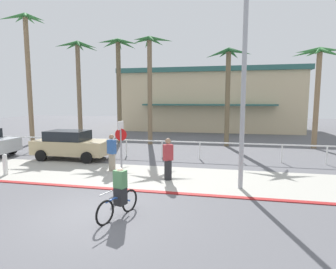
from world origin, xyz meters
name	(u,v)px	position (x,y,z in m)	size (l,w,h in m)	color
ground_plane	(167,153)	(0.00, 10.00, 0.00)	(80.00, 80.00, 0.00)	#5B5B60
sidewalk_strip	(141,176)	(0.00, 4.20, 0.01)	(44.00, 4.00, 0.02)	#ADAAA0
curb_paint	(125,190)	(0.00, 2.20, 0.01)	(44.00, 0.24, 0.03)	maroon
building_backdrop	(211,100)	(1.84, 27.72, 3.50)	(20.27, 12.87, 6.96)	beige
rail_fence	(162,144)	(0.00, 8.50, 0.84)	(22.83, 0.08, 1.04)	white
stop_sign_bike_lane	(121,142)	(-0.66, 3.51, 1.68)	(0.52, 0.56, 2.56)	gray
bollard_0	(5,164)	(-6.18, 3.11, 0.52)	(0.20, 0.20, 1.00)	white
streetlight_curb	(244,77)	(4.34, 3.06, 4.28)	(0.24, 2.54, 7.50)	#9EA0A5
palm_tree_0	(27,51)	(-11.42, 11.68, 7.23)	(3.51, 3.05, 10.06)	#846B4C
palm_tree_1	(78,67)	(-8.34, 13.80, 6.16)	(3.44, 3.72, 8.31)	#756047
palm_tree_2	(119,67)	(-4.80, 13.81, 6.14)	(3.38, 3.22, 8.34)	brown
palm_tree_3	(150,68)	(-2.06, 13.39, 5.92)	(3.17, 2.91, 8.32)	#756047
palm_tree_4	(228,76)	(3.81, 13.65, 5.23)	(3.33, 2.59, 7.28)	brown
palm_tree_5	(318,71)	(10.01, 13.95, 5.52)	(3.34, 2.81, 7.13)	#846B4C
car_tan_1	(71,145)	(-5.12, 6.95, 0.87)	(4.40, 2.02, 1.69)	tan
cyclist_blue_0	(119,194)	(0.70, -0.13, 0.69)	(0.64, 1.74, 1.50)	black
pedestrian_0	(168,161)	(1.33, 3.87, 0.86)	(0.48, 0.44, 1.83)	#232326
pedestrian_1	(112,154)	(-1.66, 4.82, 0.85)	(0.47, 0.43, 1.81)	gray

